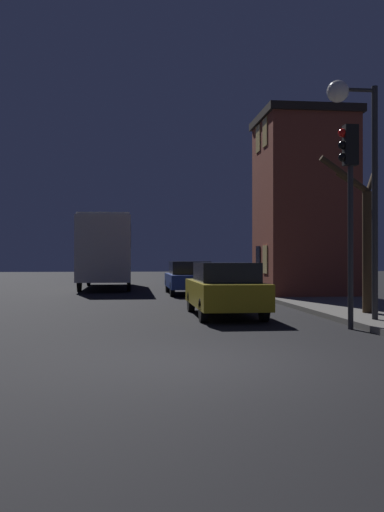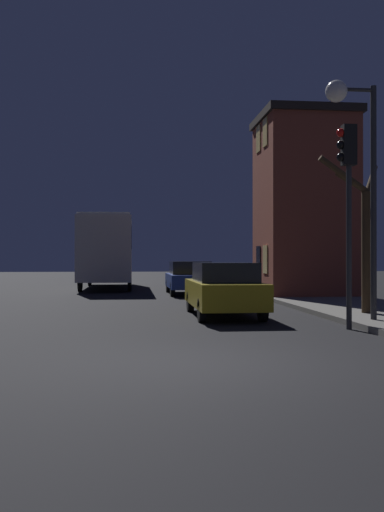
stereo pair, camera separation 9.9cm
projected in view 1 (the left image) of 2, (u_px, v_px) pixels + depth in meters
The scene contains 8 objects.
ground_plane at pixel (205, 362), 8.65m from camera, with size 120.00×120.00×0.00m, color black.
brick_building at pixel (304, 204), 23.10m from camera, with size 3.71×3.87×7.28m.
streetlamp at pixel (354, 140), 13.36m from camera, with size 1.23×0.51×5.60m.
traffic_light at pixel (349, 183), 12.67m from camera, with size 0.43×0.24×4.55m.
bare_tree at pixel (365, 236), 15.07m from camera, with size 2.03×1.08×4.12m.
bus at pixel (107, 247), 30.36m from camera, with size 2.55×9.48×3.69m.
car_near_lane at pixel (225, 288), 15.45m from camera, with size 1.71×4.36×1.46m.
car_mid_lane at pixel (189, 277), 25.01m from camera, with size 1.84×4.55×1.45m.
Camera 1 is at (-1.13, -8.59, 1.57)m, focal length 40.00 mm.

